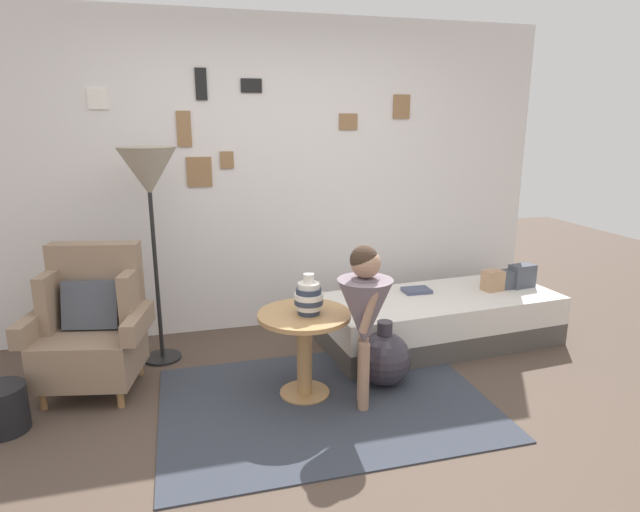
% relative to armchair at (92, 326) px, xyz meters
% --- Properties ---
extents(ground_plane, '(12.00, 12.00, 0.00)m').
position_rel_armchair_xyz_m(ground_plane, '(1.39, -1.07, -0.44)').
color(ground_plane, '#4C3D33').
extents(gallery_wall, '(4.80, 0.12, 2.60)m').
position_rel_armchair_xyz_m(gallery_wall, '(1.39, 0.88, 0.86)').
color(gallery_wall, silver).
rests_on(gallery_wall, ground).
extents(rug, '(2.07, 1.47, 0.01)m').
position_rel_armchair_xyz_m(rug, '(1.44, -0.63, -0.43)').
color(rug, '#333842').
rests_on(rug, ground).
extents(armchair, '(0.84, 0.70, 0.97)m').
position_rel_armchair_xyz_m(armchair, '(0.00, 0.00, 0.00)').
color(armchair, '#9E7042').
rests_on(armchair, ground).
extents(daybed, '(1.96, 0.94, 0.40)m').
position_rel_armchair_xyz_m(daybed, '(2.60, 0.08, -0.24)').
color(daybed, '#4C4742').
rests_on(daybed, ground).
extents(pillow_head, '(0.23, 0.15, 0.19)m').
position_rel_armchair_xyz_m(pillow_head, '(3.37, 0.12, 0.06)').
color(pillow_head, '#474C56').
rests_on(pillow_head, daybed).
extents(pillow_mid, '(0.18, 0.13, 0.15)m').
position_rel_armchair_xyz_m(pillow_mid, '(3.21, 0.12, 0.04)').
color(pillow_mid, '#474C56').
rests_on(pillow_mid, daybed).
extents(pillow_back, '(0.18, 0.15, 0.17)m').
position_rel_armchair_xyz_m(pillow_back, '(3.08, 0.10, 0.04)').
color(pillow_back, tan).
rests_on(pillow_back, daybed).
extents(side_table, '(0.60, 0.60, 0.57)m').
position_rel_armchair_xyz_m(side_table, '(1.34, -0.48, -0.03)').
color(side_table, tan).
rests_on(side_table, ground).
extents(vase_striped, '(0.18, 0.18, 0.27)m').
position_rel_armchair_xyz_m(vase_striped, '(1.37, -0.50, 0.24)').
color(vase_striped, '#2D384C').
rests_on(vase_striped, side_table).
extents(floor_lamp, '(0.41, 0.41, 1.59)m').
position_rel_armchair_xyz_m(floor_lamp, '(0.42, 0.33, 0.93)').
color(floor_lamp, black).
rests_on(floor_lamp, ground).
extents(person_child, '(0.34, 0.34, 1.05)m').
position_rel_armchair_xyz_m(person_child, '(1.66, -0.72, 0.23)').
color(person_child, '#A37A60').
rests_on(person_child, ground).
extents(book_on_daybed, '(0.22, 0.17, 0.03)m').
position_rel_armchair_xyz_m(book_on_daybed, '(2.45, 0.21, -0.02)').
color(book_on_daybed, '#484F6A').
rests_on(book_on_daybed, daybed).
extents(demijohn_near, '(0.37, 0.37, 0.46)m').
position_rel_armchair_xyz_m(demijohn_near, '(1.90, -0.48, -0.25)').
color(demijohn_near, '#332D38').
rests_on(demijohn_near, ground).
extents(magazine_basket, '(0.28, 0.28, 0.28)m').
position_rel_armchair_xyz_m(magazine_basket, '(-0.46, -0.44, -0.30)').
color(magazine_basket, black).
rests_on(magazine_basket, ground).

